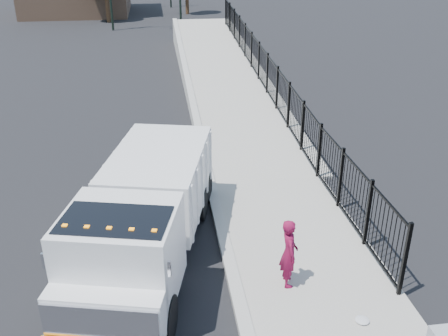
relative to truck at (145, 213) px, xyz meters
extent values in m
plane|color=black|center=(1.97, -0.17, -1.39)|extent=(120.00, 120.00, 0.00)
cube|color=#9E998E|center=(3.90, -2.17, -1.33)|extent=(3.55, 12.00, 0.12)
cube|color=#ADAAA3|center=(1.97, -2.17, -1.31)|extent=(0.30, 12.00, 0.16)
cube|color=#9E998E|center=(4.10, 15.83, -1.39)|extent=(3.95, 24.06, 3.19)
cube|color=black|center=(5.52, 11.83, -0.49)|extent=(0.10, 28.00, 1.80)
cube|color=black|center=(0.09, 0.35, -0.87)|extent=(2.44, 6.49, 0.21)
cube|color=white|center=(-0.43, -1.77, 0.08)|extent=(2.66, 2.55, 1.90)
cube|color=white|center=(-0.71, -2.92, -0.39)|extent=(2.32, 1.17, 0.95)
cube|color=silver|center=(-0.79, -3.26, -0.39)|extent=(2.14, 0.59, 0.81)
cube|color=black|center=(-0.48, -2.00, 0.65)|extent=(2.32, 1.69, 0.81)
cube|color=white|center=(0.38, 1.55, 0.08)|extent=(3.15, 4.41, 1.61)
cube|color=silver|center=(-1.80, -2.41, 0.51)|extent=(0.07, 0.07, 0.33)
cube|color=silver|center=(0.50, -2.97, 0.51)|extent=(0.07, 0.07, 0.33)
cube|color=orange|center=(-1.39, -2.12, 1.05)|extent=(0.11, 0.10, 0.06)
cube|color=orange|center=(-0.98, -2.22, 1.05)|extent=(0.11, 0.10, 0.06)
cube|color=orange|center=(-0.56, -2.32, 1.05)|extent=(0.11, 0.10, 0.06)
cube|color=orange|center=(-0.15, -2.42, 1.05)|extent=(0.11, 0.10, 0.06)
cube|color=orange|center=(0.27, -2.52, 1.05)|extent=(0.11, 0.10, 0.06)
cylinder|color=black|center=(-1.55, -2.18, -0.91)|extent=(0.52, 0.99, 0.95)
cylinder|color=black|center=(0.38, -2.65, -0.91)|extent=(0.52, 0.99, 0.95)
cylinder|color=black|center=(-0.46, 2.34, -0.91)|extent=(0.52, 0.99, 0.95)
cylinder|color=black|center=(1.48, 1.87, -0.91)|extent=(0.52, 0.99, 0.95)
cylinder|color=black|center=(-0.21, 3.35, -0.91)|extent=(0.52, 0.99, 0.95)
cylinder|color=black|center=(1.72, 2.88, -0.91)|extent=(0.52, 0.99, 0.95)
imported|color=maroon|center=(3.16, -1.46, -0.44)|extent=(0.43, 0.63, 1.66)
ellipsoid|color=silver|center=(4.39, -2.89, -1.23)|extent=(0.30, 0.30, 0.08)
cylinder|color=#382314|center=(-3.65, 37.48, 0.21)|extent=(0.36, 0.36, 3.20)
camera|label=1|loc=(0.49, -10.40, 6.01)|focal=40.00mm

